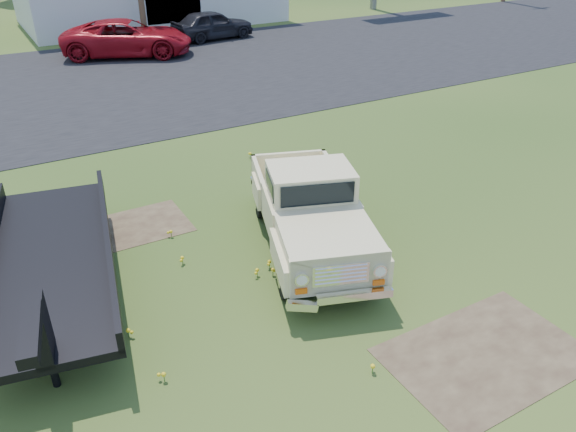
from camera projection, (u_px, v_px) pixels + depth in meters
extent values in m
plane|color=#254415|center=(300.00, 283.00, 10.14)|extent=(140.00, 140.00, 0.00)
cube|color=black|center=(99.00, 84.00, 21.52)|extent=(90.00, 14.00, 0.02)
cube|color=#463425|center=(486.00, 355.00, 8.52)|extent=(3.00, 2.00, 0.01)
cube|color=#463425|center=(135.00, 227.00, 11.92)|extent=(2.20, 1.60, 0.01)
cube|color=black|center=(173.00, 1.00, 29.46)|extent=(3.00, 0.10, 2.20)
imported|color=maroon|center=(127.00, 38.00, 25.11)|extent=(6.20, 4.59, 1.57)
imported|color=black|center=(212.00, 25.00, 28.29)|extent=(4.34, 2.13, 1.43)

